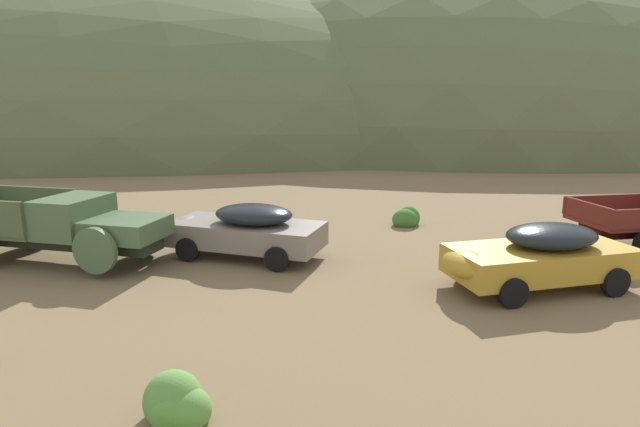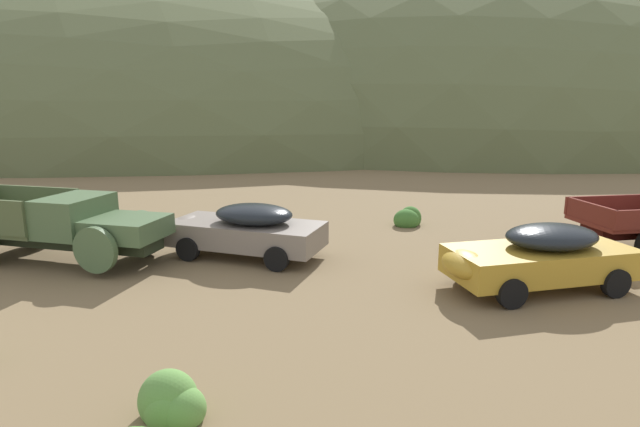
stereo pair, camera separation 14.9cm
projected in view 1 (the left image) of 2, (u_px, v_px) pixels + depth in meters
hill_distant at (127, 136)px, 66.89m from camera, size 118.84×76.23×35.61m
hill_far_right at (426, 133)px, 73.28m from camera, size 83.74×84.94×40.03m
truck_weathered_green at (70, 227)px, 14.01m from camera, size 6.49×3.35×1.91m
car_primer_gray at (242, 229)px, 14.67m from camera, size 4.96×3.09×1.57m
car_mustard at (536, 256)px, 12.13m from camera, size 4.90×2.98×1.57m
bush_lone_scrub at (176, 406)px, 7.16m from camera, size 1.00×0.82×0.90m
bush_front_left at (407, 219)px, 18.54m from camera, size 1.04×0.99×0.87m
bush_between_trucks at (74, 214)px, 19.51m from camera, size 0.81×0.85×0.82m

